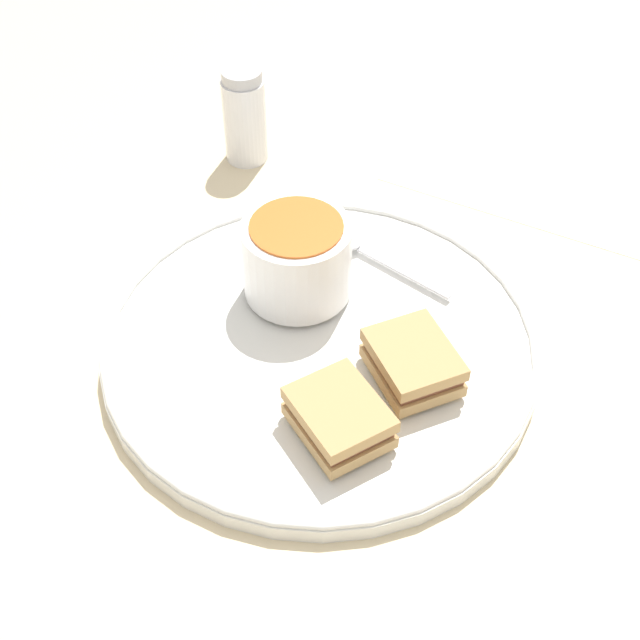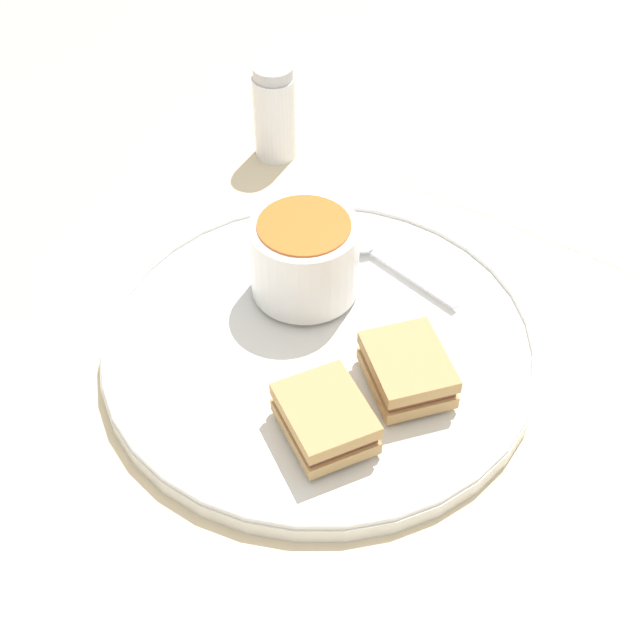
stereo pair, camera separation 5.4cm
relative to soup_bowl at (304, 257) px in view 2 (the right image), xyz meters
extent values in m
plane|color=beige|center=(0.05, 0.03, -0.05)|extent=(2.40, 2.40, 0.00)
cylinder|color=white|center=(0.05, 0.03, -0.05)|extent=(0.36, 0.36, 0.01)
torus|color=white|center=(0.05, 0.03, -0.04)|extent=(0.36, 0.36, 0.01)
cylinder|color=white|center=(0.00, 0.00, -0.03)|extent=(0.05, 0.05, 0.01)
cylinder|color=white|center=(0.00, 0.00, 0.00)|extent=(0.09, 0.09, 0.07)
cylinder|color=orange|center=(0.00, 0.00, 0.03)|extent=(0.08, 0.08, 0.01)
cube|color=silver|center=(-0.04, 0.09, -0.03)|extent=(0.05, 0.09, 0.00)
ellipsoid|color=silver|center=(-0.07, 0.03, -0.03)|extent=(0.04, 0.04, 0.01)
cube|color=tan|center=(0.14, 0.06, -0.03)|extent=(0.09, 0.09, 0.01)
cube|color=brown|center=(0.14, 0.06, -0.02)|extent=(0.09, 0.08, 0.01)
cube|color=tan|center=(0.14, 0.06, -0.01)|extent=(0.09, 0.09, 0.01)
cube|color=tan|center=(0.08, 0.11, -0.03)|extent=(0.09, 0.09, 0.01)
cube|color=brown|center=(0.08, 0.11, -0.02)|extent=(0.08, 0.08, 0.01)
cube|color=tan|center=(0.08, 0.11, -0.01)|extent=(0.09, 0.09, 0.01)
cylinder|color=silver|center=(-0.21, -0.10, -0.01)|extent=(0.04, 0.04, 0.09)
cylinder|color=#B7B7BC|center=(-0.21, -0.10, 0.04)|extent=(0.04, 0.04, 0.01)
cube|color=white|center=(-0.25, 0.21, -0.05)|extent=(0.28, 0.33, 0.00)
camera|label=1|loc=(0.54, 0.12, 0.50)|focal=50.00mm
camera|label=2|loc=(0.53, 0.17, 0.50)|focal=50.00mm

